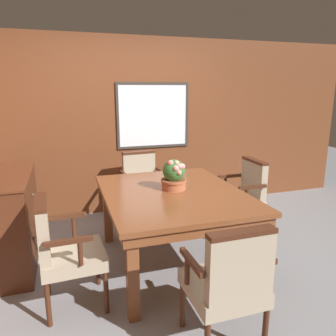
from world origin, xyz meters
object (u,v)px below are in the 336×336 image
chair_right_far (243,194)px  sideboard_cabinet (8,221)px  chair_head_far (142,184)px  potted_plant (174,175)px  chair_head_near (228,281)px  chair_left_near (63,248)px  dining_table (173,200)px

chair_right_far → sideboard_cabinet: size_ratio=0.80×
chair_head_far → potted_plant: potted_plant is taller
potted_plant → chair_head_far: bearing=93.2°
chair_right_far → chair_head_near: size_ratio=1.00×
chair_right_far → potted_plant: 1.12m
chair_right_far → sideboard_cabinet: 2.59m
chair_head_far → chair_head_near: same height
chair_head_far → chair_right_far: same height
chair_right_far → chair_left_near: size_ratio=1.00×
dining_table → chair_right_far: (1.03, 0.39, -0.16)m
sideboard_cabinet → chair_head_near: bearing=-47.0°
dining_table → chair_head_far: bearing=91.3°
dining_table → chair_head_near: size_ratio=1.73×
chair_head_near → chair_left_near: 1.32m
chair_head_far → potted_plant: size_ratio=3.05×
chair_head_far → sideboard_cabinet: size_ratio=0.80×
chair_right_far → potted_plant: bearing=-71.9°
chair_head_far → chair_right_far: size_ratio=1.00×
chair_left_near → dining_table: bearing=-73.4°
chair_head_far → chair_left_near: size_ratio=1.00×
chair_head_near → dining_table: bearing=-90.9°
chair_right_far → chair_head_near: same height
chair_right_far → chair_head_far: bearing=-127.4°
chair_head_far → chair_head_near: bearing=-94.1°
dining_table → chair_right_far: size_ratio=1.73×
chair_head_far → dining_table: bearing=-93.2°
chair_right_far → sideboard_cabinet: bearing=-92.4°
dining_table → chair_right_far: bearing=21.0°
chair_head_far → sideboard_cabinet: bearing=-160.0°
chair_head_near → sideboard_cabinet: bearing=-47.4°
dining_table → chair_head_near: 1.20m
dining_table → potted_plant: size_ratio=5.29×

